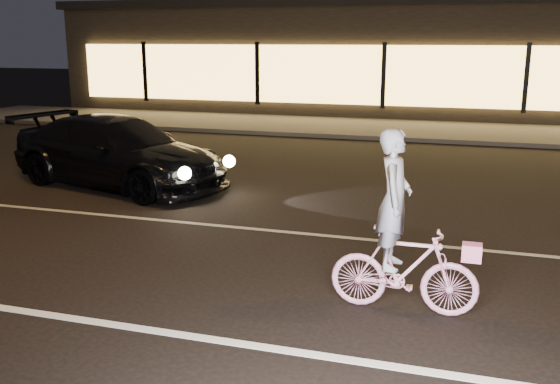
% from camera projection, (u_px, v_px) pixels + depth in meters
% --- Properties ---
extents(ground, '(90.00, 90.00, 0.00)m').
position_uv_depth(ground, '(207.00, 276.00, 7.60)').
color(ground, black).
rests_on(ground, ground).
extents(lane_stripe_near, '(60.00, 0.12, 0.01)m').
position_uv_depth(lane_stripe_near, '(146.00, 329.00, 6.21)').
color(lane_stripe_near, silver).
rests_on(lane_stripe_near, ground).
extents(lane_stripe_far, '(60.00, 0.10, 0.01)m').
position_uv_depth(lane_stripe_far, '(260.00, 229.00, 9.46)').
color(lane_stripe_far, gray).
rests_on(lane_stripe_far, ground).
extents(sidewalk, '(30.00, 4.00, 0.12)m').
position_uv_depth(sidewalk, '(373.00, 128.00, 19.64)').
color(sidewalk, '#383533').
rests_on(sidewalk, ground).
extents(storefront, '(25.40, 8.42, 4.20)m').
position_uv_depth(storefront, '(399.00, 56.00, 24.68)').
color(storefront, black).
rests_on(storefront, ground).
extents(cyclist, '(1.55, 0.53, 1.95)m').
position_uv_depth(cyclist, '(401.00, 249.00, 6.49)').
color(cyclist, '#DD3D8E').
rests_on(cyclist, ground).
extents(sedan, '(5.00, 3.05, 1.35)m').
position_uv_depth(sedan, '(118.00, 152.00, 12.12)').
color(sedan, black).
rests_on(sedan, ground).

